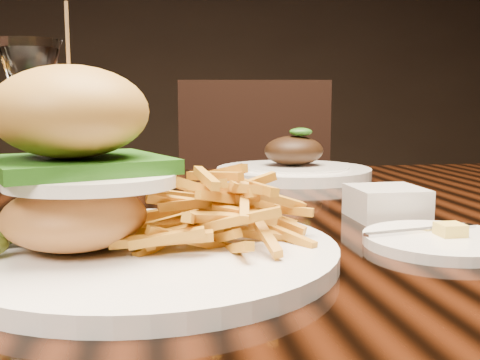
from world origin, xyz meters
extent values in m
plane|color=#4B3828|center=(0.00, 3.50, 1.40)|extent=(6.00, 0.00, 6.00)
cube|color=black|center=(0.00, 0.00, 0.73)|extent=(1.60, 0.90, 0.04)
cylinder|color=white|center=(-0.12, -0.20, 0.76)|extent=(0.33, 0.33, 0.01)
ellipsoid|color=#A26834|center=(-0.17, -0.21, 0.79)|extent=(0.12, 0.12, 0.05)
ellipsoid|color=white|center=(-0.16, -0.23, 0.82)|extent=(0.14, 0.11, 0.01)
ellipsoid|color=orange|center=(-0.13, -0.23, 0.83)|extent=(0.03, 0.03, 0.01)
cube|color=#2F711C|center=(-0.17, -0.21, 0.83)|extent=(0.17, 0.16, 0.01)
ellipsoid|color=#A4742D|center=(-0.17, -0.21, 0.88)|extent=(0.13, 0.13, 0.08)
cylinder|color=olive|center=(-0.17, -0.21, 0.92)|extent=(0.00, 0.00, 0.10)
cylinder|color=white|center=(0.16, -0.20, 0.76)|extent=(0.15, 0.15, 0.01)
cube|color=#F3D24F|center=(0.17, -0.20, 0.77)|extent=(0.02, 0.02, 0.01)
cube|color=silver|center=(0.15, -0.18, 0.76)|extent=(0.13, 0.03, 0.00)
cube|color=white|center=(0.16, -0.07, 0.77)|extent=(0.09, 0.09, 0.04)
cylinder|color=white|center=(-0.25, 0.04, 0.75)|extent=(0.07, 0.07, 0.00)
cylinder|color=white|center=(-0.25, 0.04, 0.81)|extent=(0.01, 0.01, 0.11)
cone|color=white|center=(-0.25, 0.04, 0.91)|extent=(0.08, 0.08, 0.10)
cylinder|color=white|center=(0.15, 0.30, 0.76)|extent=(0.28, 0.28, 0.02)
cylinder|color=white|center=(0.15, 0.30, 0.76)|extent=(0.20, 0.20, 0.02)
ellipsoid|color=black|center=(0.15, 0.30, 0.80)|extent=(0.11, 0.09, 0.05)
ellipsoid|color=#2F711C|center=(0.16, 0.29, 0.83)|extent=(0.04, 0.03, 0.01)
cube|color=black|center=(0.18, 0.80, 0.45)|extent=(0.52, 0.52, 0.06)
cube|color=black|center=(0.21, 1.01, 0.70)|extent=(0.46, 0.12, 0.50)
cylinder|color=black|center=(0.02, 1.02, 0.23)|extent=(0.04, 0.04, 0.45)
cylinder|color=black|center=(0.40, 0.96, 0.23)|extent=(0.04, 0.04, 0.45)
camera|label=1|loc=(-0.12, -0.68, 0.89)|focal=42.00mm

